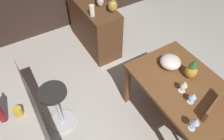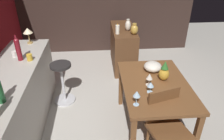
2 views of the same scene
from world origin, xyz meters
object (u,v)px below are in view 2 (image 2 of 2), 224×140
wine_glass_center (151,85)px  pineapple_centerpiece (164,72)px  counter_lamp (28,32)px  bar_stool (63,82)px  wine_glass_right (137,94)px  cup_mustard (30,57)px  pillar_candle_tall (118,29)px  wine_glass_left (149,77)px  fruit_bowl (153,67)px  chair_near_window (166,124)px  sideboard_cabinet (123,47)px  vase_brass (134,29)px  cup_white (15,54)px  dining_table (155,89)px  wine_bottle_ruby (18,49)px  vase_ceramic_ivory (128,25)px

wine_glass_center → pineapple_centerpiece: pineapple_centerpiece is taller
wine_glass_center → counter_lamp: 2.05m
bar_stool → wine_glass_right: 1.54m
cup_mustard → pillar_candle_tall: pillar_candle_tall is taller
wine_glass_left → fruit_bowl: bearing=-20.9°
pineapple_centerpiece → counter_lamp: bearing=62.7°
chair_near_window → sideboard_cabinet: bearing=4.8°
wine_glass_right → vase_brass: (1.91, -0.30, 0.04)m
wine_glass_left → vase_brass: size_ratio=0.78×
wine_glass_right → counter_lamp: counter_lamp is taller
fruit_bowl → cup_white: 1.90m
wine_glass_center → pillar_candle_tall: bearing=6.5°
sideboard_cabinet → cup_white: bearing=127.6°
chair_near_window → vase_brass: (1.97, 0.04, 0.43)m
bar_stool → chair_near_window: bearing=-131.7°
bar_stool → dining_table: bearing=-119.0°
wine_bottle_ruby → cup_mustard: bearing=-98.4°
bar_stool → pillar_candle_tall: (0.87, -0.95, 0.54)m
pineapple_centerpiece → fruit_bowl: 0.25m
sideboard_cabinet → wine_glass_center: size_ratio=8.07×
pineapple_centerpiece → cup_mustard: pineapple_centerpiece is taller
wine_glass_left → wine_glass_right: wine_glass_right is taller
wine_glass_right → fruit_bowl: size_ratio=0.75×
vase_ceramic_ivory → fruit_bowl: bearing=-174.5°
fruit_bowl → vase_ceramic_ivory: (1.42, 0.14, 0.12)m
wine_bottle_ruby → cup_white: (0.11, 0.11, -0.13)m
cup_mustard → wine_glass_left: bearing=-107.5°
cup_white → vase_ceramic_ivory: vase_ceramic_ivory is taller
wine_glass_right → cup_white: size_ratio=1.70×
wine_glass_right → wine_glass_center: size_ratio=1.31×
pineapple_centerpiece → pillar_candle_tall: (1.50, 0.43, 0.05)m
wine_glass_left → vase_ceramic_ivory: 1.76m
counter_lamp → vase_brass: counter_lamp is taller
dining_table → fruit_bowl: size_ratio=5.02×
counter_lamp → vase_brass: (0.48, -1.74, -0.18)m
cup_mustard → counter_lamp: 0.63m
chair_near_window → cup_mustard: cup_mustard is taller
dining_table → pillar_candle_tall: 1.62m
vase_ceramic_ivory → counter_lamp: bearing=112.6°
wine_glass_right → wine_bottle_ruby: (0.85, 1.41, 0.19)m
dining_table → wine_glass_right: wine_glass_right is taller
pineapple_centerpiece → counter_lamp: counter_lamp is taller
sideboard_cabinet → pillar_candle_tall: 0.59m
wine_bottle_ruby → cup_mustard: size_ratio=3.22×
chair_near_window → wine_glass_left: bearing=16.5°
wine_glass_right → pillar_candle_tall: (1.97, -0.00, 0.02)m
cup_mustard → vase_brass: bearing=-56.0°
counter_lamp → vase_ceramic_ivory: 1.79m
fruit_bowl → vase_ceramic_ivory: 1.43m
pineapple_centerpiece → wine_bottle_ruby: 1.90m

